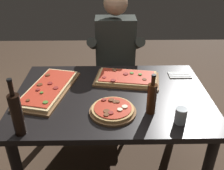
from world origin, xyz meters
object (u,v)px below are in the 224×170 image
(wine_bottle_dark, at_px, (17,114))
(pizza_rectangular_left, at_px, (49,89))
(oil_bottle_amber, at_px, (152,98))
(seated_diner, at_px, (115,54))
(pizza_rectangular_front, at_px, (127,78))
(tumbler_near_camera, at_px, (181,116))
(dining_table, at_px, (112,105))
(pizza_round_far, at_px, (112,110))
(diner_chair, at_px, (115,72))

(wine_bottle_dark, bearing_deg, pizza_rectangular_left, 81.83)
(wine_bottle_dark, distance_m, oil_bottle_amber, 0.80)
(seated_diner, bearing_deg, pizza_rectangular_left, -127.08)
(wine_bottle_dark, bearing_deg, pizza_rectangular_front, 43.53)
(oil_bottle_amber, height_order, tumbler_near_camera, oil_bottle_amber)
(oil_bottle_amber, relative_size, seated_diner, 0.21)
(dining_table, height_order, tumbler_near_camera, tumbler_near_camera)
(seated_diner, bearing_deg, pizza_rectangular_front, -81.96)
(pizza_round_far, bearing_deg, pizza_rectangular_front, 73.89)
(pizza_rectangular_left, bearing_deg, seated_diner, 52.92)
(diner_chair, bearing_deg, wine_bottle_dark, -114.61)
(pizza_round_far, distance_m, seated_diner, 0.96)
(wine_bottle_dark, relative_size, oil_bottle_amber, 1.29)
(pizza_round_far, bearing_deg, dining_table, 88.93)
(dining_table, xyz_separation_m, pizza_rectangular_front, (0.12, 0.21, 0.12))
(dining_table, height_order, diner_chair, diner_chair)
(oil_bottle_amber, relative_size, diner_chair, 0.32)
(wine_bottle_dark, bearing_deg, tumbler_near_camera, 5.00)
(pizza_rectangular_front, bearing_deg, dining_table, -120.01)
(pizza_round_far, relative_size, diner_chair, 0.35)
(dining_table, xyz_separation_m, pizza_rectangular_left, (-0.47, 0.06, 0.12))
(oil_bottle_amber, bearing_deg, wine_bottle_dark, -166.26)
(wine_bottle_dark, relative_size, tumbler_near_camera, 3.53)
(pizza_rectangular_front, xyz_separation_m, pizza_rectangular_left, (-0.59, -0.15, 0.00))
(pizza_rectangular_left, height_order, oil_bottle_amber, oil_bottle_amber)
(pizza_rectangular_front, bearing_deg, pizza_round_far, -106.11)
(diner_chair, bearing_deg, dining_table, -93.10)
(pizza_rectangular_front, height_order, tumbler_near_camera, tumbler_near_camera)
(dining_table, height_order, wine_bottle_dark, wine_bottle_dark)
(pizza_rectangular_left, height_order, seated_diner, seated_diner)
(pizza_rectangular_left, bearing_deg, wine_bottle_dark, -98.17)
(pizza_round_far, relative_size, wine_bottle_dark, 0.85)
(dining_table, distance_m, oil_bottle_amber, 0.39)
(oil_bottle_amber, xyz_separation_m, tumbler_near_camera, (0.16, -0.11, -0.07))
(wine_bottle_dark, bearing_deg, diner_chair, 65.39)
(wine_bottle_dark, bearing_deg, seated_diner, 63.17)
(oil_bottle_amber, height_order, diner_chair, oil_bottle_amber)
(pizza_rectangular_left, xyz_separation_m, oil_bottle_amber, (0.71, -0.28, 0.09))
(pizza_round_far, height_order, seated_diner, seated_diner)
(pizza_round_far, distance_m, diner_chair, 1.11)
(oil_bottle_amber, xyz_separation_m, diner_chair, (-0.20, 1.08, -0.36))
(pizza_round_far, bearing_deg, tumbler_near_camera, -14.64)
(wine_bottle_dark, distance_m, seated_diner, 1.30)
(tumbler_near_camera, bearing_deg, pizza_rectangular_front, 118.12)
(pizza_rectangular_front, relative_size, oil_bottle_amber, 1.96)
(dining_table, relative_size, pizza_rectangular_left, 2.13)
(wine_bottle_dark, xyz_separation_m, tumbler_near_camera, (0.94, 0.08, -0.09))
(pizza_rectangular_front, bearing_deg, pizza_rectangular_left, -165.38)
(dining_table, xyz_separation_m, seated_diner, (0.05, 0.74, 0.10))
(wine_bottle_dark, height_order, diner_chair, wine_bottle_dark)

